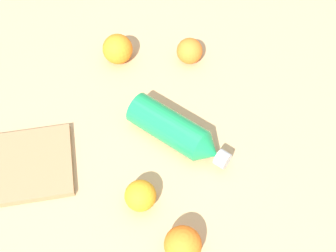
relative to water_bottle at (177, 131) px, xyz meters
name	(u,v)px	position (x,y,z in m)	size (l,w,h in m)	color
ground_plane	(155,145)	(-0.05, 0.00, -0.04)	(2.40, 2.40, 0.00)	tan
water_bottle	(177,131)	(0.00, 0.00, 0.00)	(0.23, 0.24, 0.08)	#198C4C
orange_0	(140,196)	(-0.11, -0.15, 0.00)	(0.07, 0.07, 0.07)	orange
orange_1	(190,51)	(0.09, 0.25, 0.00)	(0.07, 0.07, 0.07)	orange
orange_2	(118,49)	(-0.10, 0.29, 0.00)	(0.08, 0.08, 0.08)	orange
orange_3	(183,245)	(-0.05, -0.28, 0.00)	(0.08, 0.08, 0.08)	orange
cutting_board	(18,167)	(-0.38, -0.01, -0.03)	(0.25, 0.19, 0.02)	#99724C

